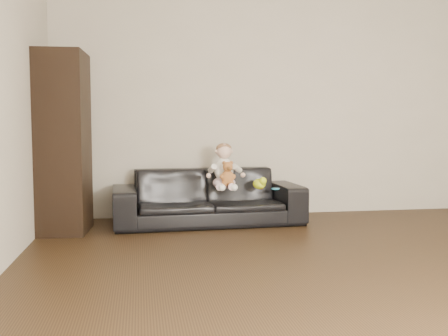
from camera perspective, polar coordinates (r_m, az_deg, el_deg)
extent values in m
plane|color=#302011|center=(3.49, 17.40, -12.55)|extent=(5.50, 5.50, 0.00)
plane|color=#BEB39F|center=(5.93, 5.46, 7.29)|extent=(5.00, 0.00, 5.00)
imported|color=black|center=(5.31, -1.84, -3.29)|extent=(2.02, 0.86, 0.58)
cube|color=black|center=(5.09, -17.83, 2.75)|extent=(0.48, 0.63, 1.75)
cube|color=silver|center=(5.09, -17.72, 7.19)|extent=(0.20, 0.26, 0.28)
ellipsoid|color=silver|center=(5.22, 0.00, -1.70)|extent=(0.28, 0.26, 0.13)
ellipsoid|color=white|center=(5.23, -0.03, -0.16)|extent=(0.24, 0.22, 0.25)
sphere|color=beige|center=(5.20, 0.00, 1.95)|extent=(0.20, 0.20, 0.16)
ellipsoid|color=#8C603F|center=(5.21, -0.02, 2.23)|extent=(0.20, 0.20, 0.12)
cylinder|color=silver|center=(5.07, -0.26, -2.12)|extent=(0.12, 0.21, 0.08)
cylinder|color=silver|center=(5.08, 0.84, -2.10)|extent=(0.12, 0.21, 0.08)
sphere|color=white|center=(4.96, -0.18, -2.26)|extent=(0.08, 0.08, 0.07)
sphere|color=white|center=(4.98, 1.17, -2.23)|extent=(0.08, 0.08, 0.07)
cylinder|color=white|center=(5.15, -1.34, -0.07)|extent=(0.10, 0.18, 0.11)
cylinder|color=white|center=(5.19, 1.48, -0.03)|extent=(0.10, 0.18, 0.11)
ellipsoid|color=#A05F2D|center=(5.07, 0.40, -1.10)|extent=(0.17, 0.16, 0.15)
sphere|color=#A05F2D|center=(5.04, 0.44, 0.14)|extent=(0.14, 0.14, 0.10)
sphere|color=#A05F2D|center=(5.04, 0.00, 0.58)|extent=(0.05, 0.05, 0.04)
sphere|color=#A05F2D|center=(5.06, 0.82, 0.59)|extent=(0.05, 0.05, 0.04)
sphere|color=#593819|center=(5.00, 0.52, -0.03)|extent=(0.05, 0.05, 0.04)
ellipsoid|color=#CBE51B|center=(5.21, 4.06, -1.83)|extent=(0.15, 0.17, 0.11)
sphere|color=#C65C17|center=(5.19, 4.22, -2.05)|extent=(0.08, 0.08, 0.07)
cylinder|color=#188EC0|center=(5.23, 5.89, -2.37)|extent=(0.10, 0.10, 0.01)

